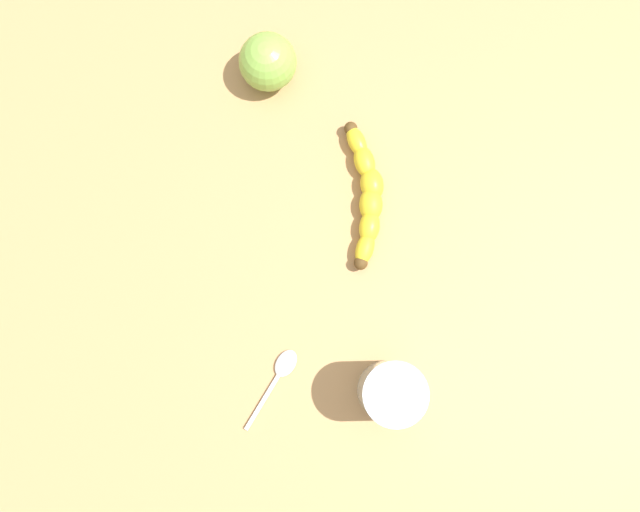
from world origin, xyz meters
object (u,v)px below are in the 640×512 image
Objects in this scene: smoothie_glass at (391,392)px; green_apple_fruit at (268,62)px; teaspoon at (283,368)px; banana at (366,194)px.

smoothie_glass is 44.39cm from green_apple_fruit.
banana is at bearing 5.51° from teaspoon.
green_apple_fruit is (34.94, -27.35, -1.34)cm from smoothie_glass.
smoothie_glass reaches higher than teaspoon.
green_apple_fruit is (19.75, -7.61, 2.26)cm from banana.
banana is 25.17cm from smoothie_glass.
green_apple_fruit is 0.67× the size of teaspoon.
banana is 21.29cm from green_apple_fruit.
smoothie_glass is (-15.18, 19.74, 3.61)cm from banana.
green_apple_fruit is 39.22cm from teaspoon.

